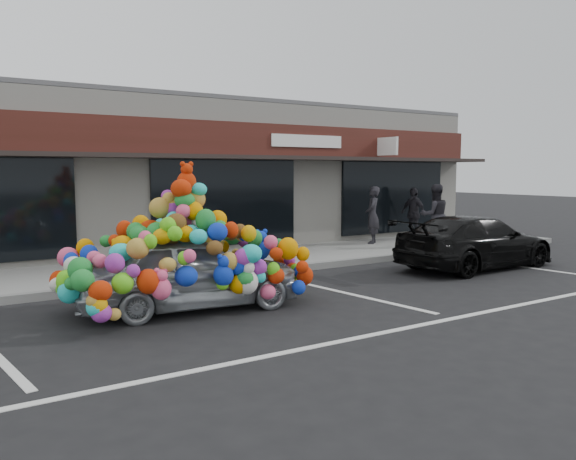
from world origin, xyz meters
TOP-DOWN VIEW (x-y plane):
  - ground at (0.00, 0.00)m, footprint 90.00×90.00m
  - shop_building at (0.00, 8.44)m, footprint 24.00×7.20m
  - sidewalk at (0.00, 4.00)m, footprint 26.00×3.00m
  - kerb at (0.00, 2.50)m, footprint 26.00×0.18m
  - parking_stripe_mid at (2.80, 0.20)m, footprint 0.73×4.37m
  - parking_stripe_right at (8.20, 0.20)m, footprint 0.73×4.37m
  - lane_line at (2.00, -2.30)m, footprint 14.00×0.12m
  - toy_car at (-0.12, 0.50)m, footprint 2.71×4.13m
  - black_sedan at (7.12, 0.60)m, footprint 1.86×4.35m
  - pedestrian_a at (7.31, 4.52)m, footprint 0.73×0.72m
  - pedestrian_b at (8.45, 3.14)m, footprint 1.05×0.94m
  - pedestrian_c at (9.21, 4.76)m, footprint 0.98×0.45m

SIDE VIEW (x-z plane):
  - ground at x=0.00m, z-range 0.00..0.00m
  - parking_stripe_mid at x=2.80m, z-range 0.00..0.01m
  - parking_stripe_right at x=8.20m, z-range 0.00..0.01m
  - lane_line at x=2.00m, z-range 0.00..0.01m
  - sidewalk at x=0.00m, z-range 0.00..0.15m
  - kerb at x=0.00m, z-range -0.01..0.15m
  - black_sedan at x=7.12m, z-range 0.00..1.25m
  - toy_car at x=-0.12m, z-range -0.37..1.93m
  - pedestrian_c at x=9.21m, z-range 0.15..1.78m
  - pedestrian_a at x=7.31m, z-range 0.15..1.85m
  - pedestrian_b at x=8.45m, z-range 0.15..1.92m
  - shop_building at x=0.00m, z-range 0.01..4.32m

